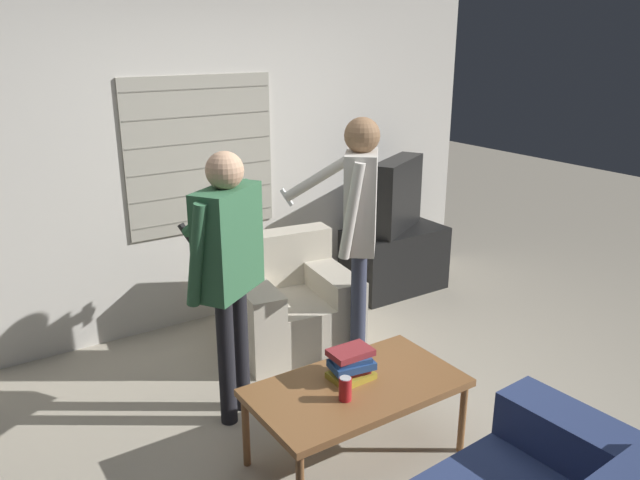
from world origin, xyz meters
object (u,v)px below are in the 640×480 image
at_px(armchair_beige, 289,303).
at_px(coffee_table, 357,391).
at_px(book_stack, 351,364).
at_px(tv, 396,195).
at_px(person_left_standing, 227,256).
at_px(spare_remote, 364,374).
at_px(soda_can, 345,389).
at_px(person_right_standing, 359,215).

relative_size(armchair_beige, coffee_table, 0.84).
distance_m(armchair_beige, coffee_table, 1.44).
bearing_deg(book_stack, tv, 44.46).
bearing_deg(person_left_standing, book_stack, -93.69).
bearing_deg(spare_remote, coffee_table, -155.80).
xyz_separation_m(coffee_table, spare_remote, (0.09, 0.05, 0.05)).
height_order(coffee_table, person_left_standing, person_left_standing).
bearing_deg(armchair_beige, book_stack, 81.59).
relative_size(person_left_standing, book_stack, 6.51).
height_order(person_left_standing, soda_can, person_left_standing).
height_order(person_right_standing, spare_remote, person_right_standing).
xyz_separation_m(armchair_beige, spare_remote, (-0.31, -1.33, 0.16)).
distance_m(coffee_table, person_left_standing, 1.03).
relative_size(armchair_beige, tv, 1.29).
distance_m(coffee_table, spare_remote, 0.11).
distance_m(soda_can, spare_remote, 0.26).
relative_size(person_right_standing, book_stack, 6.93).
xyz_separation_m(person_left_standing, soda_can, (0.23, -0.83, -0.51)).
relative_size(person_left_standing, person_right_standing, 0.94).
xyz_separation_m(tv, person_right_standing, (-1.10, -0.92, 0.21)).
bearing_deg(armchair_beige, coffee_table, 81.85).
distance_m(coffee_table, book_stack, 0.14).
bearing_deg(person_left_standing, tv, -7.88).
height_order(book_stack, soda_can, book_stack).
bearing_deg(book_stack, soda_can, -133.86).
distance_m(coffee_table, tv, 2.48).
xyz_separation_m(person_left_standing, spare_remote, (0.45, -0.70, -0.56)).
relative_size(tv, book_stack, 2.96).
distance_m(coffee_table, soda_can, 0.19).
relative_size(book_stack, soda_can, 1.98).
bearing_deg(spare_remote, person_right_standing, 50.16).
distance_m(book_stack, soda_can, 0.22).
bearing_deg(soda_can, armchair_beige, 70.00).
distance_m(tv, soda_can, 2.62).
bearing_deg(person_left_standing, person_right_standing, -29.07).
distance_m(tv, spare_remote, 2.38).
distance_m(person_left_standing, spare_remote, 1.00).
bearing_deg(spare_remote, book_stack, 155.86).
height_order(person_left_standing, spare_remote, person_left_standing).
bearing_deg(soda_can, person_right_standing, 50.50).
bearing_deg(tv, armchair_beige, -13.92).
xyz_separation_m(armchair_beige, person_left_standing, (-0.77, -0.64, 0.72)).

